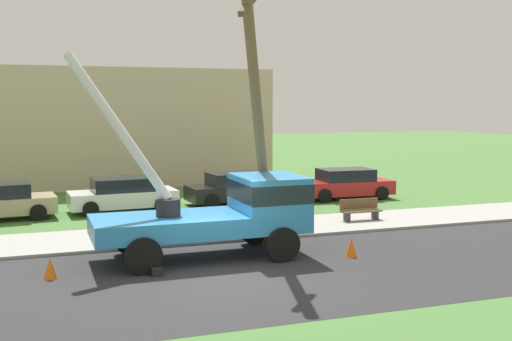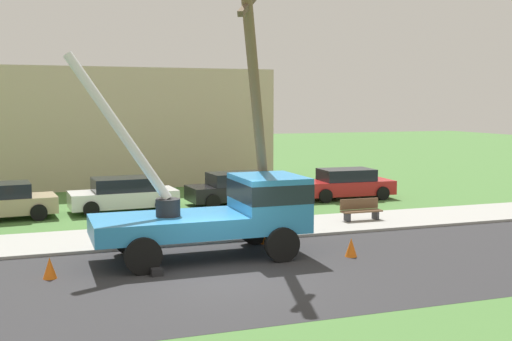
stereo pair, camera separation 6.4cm
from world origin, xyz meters
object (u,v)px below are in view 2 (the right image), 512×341
leaning_utility_pole (257,111)px  park_bench (361,211)px  traffic_cone_curbside (266,235)px  utility_truck (228,209)px  traffic_cone_behind (50,268)px  parked_sedan_black (237,188)px  traffic_cone_ahead (351,247)px  parked_sedan_white (123,194)px  parked_sedan_red (346,184)px

leaning_utility_pole → park_bench: leaning_utility_pole is taller
traffic_cone_curbside → utility_truck: bearing=-146.0°
traffic_cone_behind → parked_sedan_black: size_ratio=0.12×
traffic_cone_ahead → traffic_cone_curbside: (-1.78, 2.44, 0.00)m
leaning_utility_pole → parked_sedan_white: size_ratio=1.87×
parked_sedan_white → park_bench: (8.20, -5.50, -0.25)m
parked_sedan_white → parked_sedan_black: same height
leaning_utility_pole → traffic_cone_curbside: 4.04m
parked_sedan_red → utility_truck: bearing=-133.8°
traffic_cone_behind → parked_sedan_black: bearing=50.5°
traffic_cone_behind → park_bench: 12.04m
traffic_cone_behind → parked_sedan_white: size_ratio=0.12×
traffic_cone_ahead → traffic_cone_behind: bearing=176.8°
park_bench → parked_sedan_white: bearing=146.1°
leaning_utility_pole → traffic_cone_ahead: (2.19, -2.17, -4.01)m
parked_sedan_white → parked_sedan_red: 10.46m
traffic_cone_ahead → parked_sedan_white: size_ratio=0.12×
parked_sedan_white → park_bench: 9.88m
traffic_cone_curbside → park_bench: 5.12m
utility_truck → traffic_cone_curbside: size_ratio=12.11×
traffic_cone_ahead → parked_sedan_white: 11.48m
utility_truck → parked_sedan_black: 9.59m
park_bench → parked_sedan_black: bearing=118.5°
traffic_cone_behind → parked_sedan_black: parked_sedan_black is taller
utility_truck → parked_sedan_red: bearing=46.2°
traffic_cone_ahead → park_bench: bearing=58.5°
parked_sedan_white → park_bench: parked_sedan_white is taller
traffic_cone_ahead → leaning_utility_pole: bearing=135.3°
traffic_cone_curbside → parked_sedan_black: parked_sedan_black is taller
utility_truck → park_bench: 7.12m
traffic_cone_curbside → parked_sedan_black: size_ratio=0.12×
traffic_cone_curbside → park_bench: (4.62, 2.20, 0.18)m
traffic_cone_curbside → traffic_cone_behind: bearing=-163.6°
utility_truck → parked_sedan_white: (-1.95, 8.80, -0.70)m
parked_sedan_black → leaning_utility_pole: bearing=-103.0°
parked_sedan_black → traffic_cone_ahead: bearing=-88.4°
traffic_cone_behind → park_bench: park_bench is taller
traffic_cone_curbside → park_bench: size_ratio=0.35×
parked_sedan_red → park_bench: bearing=-112.1°
parked_sedan_black → traffic_cone_curbside: bearing=-100.6°
utility_truck → leaning_utility_pole: size_ratio=0.81×
traffic_cone_behind → parked_sedan_black: 12.85m
leaning_utility_pole → traffic_cone_behind: leaning_utility_pole is taller
traffic_cone_behind → utility_truck: bearing=9.8°
leaning_utility_pole → parked_sedan_black: bearing=77.0°
traffic_cone_ahead → parked_sedan_black: bearing=91.6°
utility_truck → park_bench: (6.24, 3.29, -0.95)m
leaning_utility_pole → traffic_cone_behind: bearing=-164.9°
leaning_utility_pole → traffic_cone_ahead: bearing=-44.7°
leaning_utility_pole → traffic_cone_behind: 7.63m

